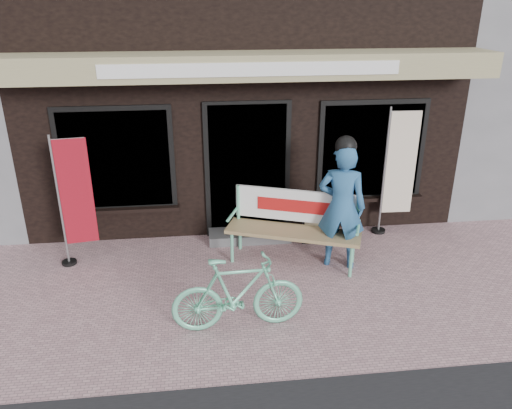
{
  "coord_description": "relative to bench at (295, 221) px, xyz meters",
  "views": [
    {
      "loc": [
        -0.75,
        -5.45,
        3.64
      ],
      "look_at": [
        -0.02,
        0.7,
        1.05
      ],
      "focal_mm": 35.0,
      "sensor_mm": 36.0,
      "label": 1
    }
  ],
  "objects": [
    {
      "name": "menu_stand",
      "position": [
        0.43,
        0.46,
        -0.19
      ],
      "size": [
        0.42,
        0.14,
        0.83
      ],
      "rotation": [
        0.0,
        0.0,
        -0.13
      ],
      "color": "black",
      "rests_on": "ground"
    },
    {
      "name": "nobori_cream",
      "position": [
        1.79,
        0.73,
        0.47
      ],
      "size": [
        0.62,
        0.24,
        2.1
      ],
      "rotation": [
        0.0,
        0.0,
        -0.04
      ],
      "color": "gray",
      "rests_on": "ground"
    },
    {
      "name": "bicycle",
      "position": [
        -0.96,
        -1.58,
        -0.15
      ],
      "size": [
        1.57,
        0.5,
        0.93
      ],
      "primitive_type": "imported",
      "rotation": [
        0.0,
        0.0,
        1.61
      ],
      "color": "#68CCA2",
      "rests_on": "ground"
    },
    {
      "name": "person",
      "position": [
        0.61,
        -0.24,
        0.34
      ],
      "size": [
        0.78,
        0.64,
        1.94
      ],
      "rotation": [
        0.0,
        0.0,
        -0.36
      ],
      "color": "#285A8B",
      "rests_on": "ground"
    },
    {
      "name": "bench",
      "position": [
        0.0,
        0.0,
        0.0
      ],
      "size": [
        1.98,
        1.15,
        1.05
      ],
      "rotation": [
        0.0,
        0.0,
        -0.37
      ],
      "color": "#68CCA2",
      "rests_on": "ground"
    },
    {
      "name": "storefront",
      "position": [
        -0.59,
        3.92,
        2.38
      ],
      "size": [
        7.0,
        6.77,
        6.0
      ],
      "color": "black",
      "rests_on": "ground"
    },
    {
      "name": "ground",
      "position": [
        -0.59,
        -1.04,
        -0.62
      ],
      "size": [
        70.0,
        70.0,
        0.0
      ],
      "primitive_type": "plane",
      "color": "#B4898F",
      "rests_on": "ground"
    },
    {
      "name": "nobori_red",
      "position": [
        -3.11,
        0.26,
        0.39
      ],
      "size": [
        0.58,
        0.24,
        1.95
      ],
      "rotation": [
        0.0,
        0.0,
        0.14
      ],
      "color": "gray",
      "rests_on": "ground"
    }
  ]
}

